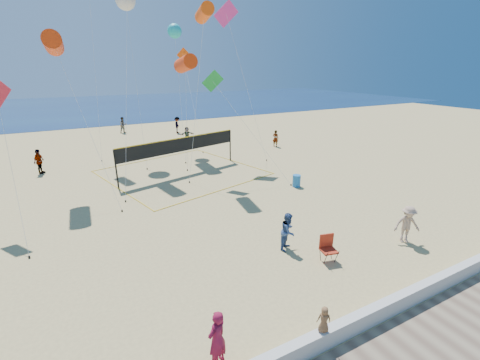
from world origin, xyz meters
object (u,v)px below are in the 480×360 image
volleyball_net (180,149)px  camp_chair (328,246)px  woman (217,339)px  trash_barrel (296,181)px

volleyball_net → camp_chair: bearing=-98.0°
woman → camp_chair: bearing=176.9°
camp_chair → volleyball_net: 13.78m
camp_chair → trash_barrel: 8.42m
woman → camp_chair: size_ratio=1.35×
woman → volleyball_net: (4.21, 15.97, 0.97)m
camp_chair → volleyball_net: volleyball_net is taller
camp_chair → woman: bearing=-145.1°
woman → trash_barrel: woman is taller
camp_chair → trash_barrel: (4.08, 7.37, -0.24)m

